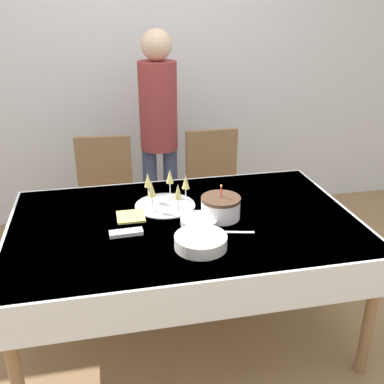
# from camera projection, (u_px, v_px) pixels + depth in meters

# --- Properties ---
(ground_plane) EXTENTS (12.00, 12.00, 0.00)m
(ground_plane) POSITION_uv_depth(u_px,v_px,m) (185.00, 330.00, 2.73)
(ground_plane) COLOR #93704C
(wall_back) EXTENTS (8.00, 0.05, 2.70)m
(wall_back) POSITION_uv_depth(u_px,v_px,m) (144.00, 64.00, 3.73)
(wall_back) COLOR silver
(wall_back) RESTS_ON ground_plane
(dining_table) EXTENTS (1.87, 1.18, 0.75)m
(dining_table) POSITION_uv_depth(u_px,v_px,m) (185.00, 236.00, 2.47)
(dining_table) COLOR white
(dining_table) RESTS_ON ground_plane
(dining_chair_far_left) EXTENTS (0.45, 0.45, 0.95)m
(dining_chair_far_left) POSITION_uv_depth(u_px,v_px,m) (106.00, 198.00, 3.26)
(dining_chair_far_left) COLOR olive
(dining_chair_far_left) RESTS_ON ground_plane
(dining_chair_far_right) EXTENTS (0.43, 0.43, 0.95)m
(dining_chair_far_right) POSITION_uv_depth(u_px,v_px,m) (215.00, 189.00, 3.42)
(dining_chair_far_right) COLOR olive
(dining_chair_far_right) RESTS_ON ground_plane
(birthday_cake) EXTENTS (0.22, 0.22, 0.19)m
(birthday_cake) POSITION_uv_depth(u_px,v_px,m) (221.00, 207.00, 2.44)
(birthday_cake) COLOR white
(birthday_cake) RESTS_ON dining_table
(champagne_tray) EXTENTS (0.35, 0.35, 0.18)m
(champagne_tray) POSITION_uv_depth(u_px,v_px,m) (166.00, 194.00, 2.57)
(champagne_tray) COLOR silver
(champagne_tray) RESTS_ON dining_table
(plate_stack_main) EXTENTS (0.26, 0.26, 0.06)m
(plate_stack_main) POSITION_uv_depth(u_px,v_px,m) (201.00, 242.00, 2.16)
(plate_stack_main) COLOR silver
(plate_stack_main) RESTS_ON dining_table
(plate_stack_dessert) EXTENTS (0.20, 0.20, 0.03)m
(plate_stack_dessert) POSITION_uv_depth(u_px,v_px,m) (199.00, 221.00, 2.38)
(plate_stack_dessert) COLOR white
(plate_stack_dessert) RESTS_ON dining_table
(cake_knife) EXTENTS (0.30, 0.09, 0.00)m
(cake_knife) POSITION_uv_depth(u_px,v_px,m) (225.00, 232.00, 2.30)
(cake_knife) COLOR silver
(cake_knife) RESTS_ON dining_table
(fork_pile) EXTENTS (0.17, 0.07, 0.02)m
(fork_pile) POSITION_uv_depth(u_px,v_px,m) (126.00, 233.00, 2.28)
(fork_pile) COLOR silver
(fork_pile) RESTS_ON dining_table
(napkin_pile) EXTENTS (0.15, 0.15, 0.01)m
(napkin_pile) POSITION_uv_depth(u_px,v_px,m) (131.00, 217.00, 2.46)
(napkin_pile) COLOR #E0D166
(napkin_pile) RESTS_ON dining_table
(person_standing) EXTENTS (0.28, 0.28, 1.66)m
(person_standing) POSITION_uv_depth(u_px,v_px,m) (159.00, 122.00, 3.33)
(person_standing) COLOR #3F4C72
(person_standing) RESTS_ON ground_plane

